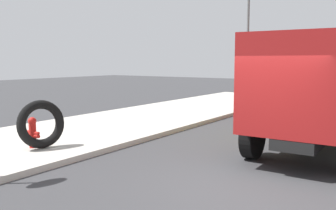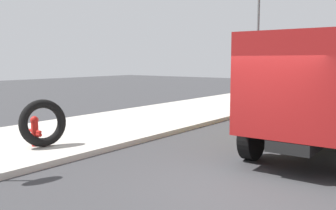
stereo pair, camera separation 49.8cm
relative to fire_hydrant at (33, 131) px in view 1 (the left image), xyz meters
The scene contains 7 objects.
ground_plane 5.66m from the fire_hydrant, 83.37° to the right, with size 80.00×80.00×0.00m, color #38383A.
sidewalk_curb 1.23m from the fire_hydrant, 54.52° to the left, with size 36.00×5.00×0.15m, color #BCB7AD.
fire_hydrant is the anchor object (origin of this frame).
loose_tire 0.33m from the fire_hydrant, 71.03° to the right, with size 1.24×1.24×0.23m, color black.
dump_truck_yellow 7.90m from the fire_hydrant, 51.76° to the right, with size 7.02×2.84×3.00m.
dump_truck_red 12.70m from the fire_hydrant, 22.00° to the right, with size 7.08×2.98×3.00m.
street_light_pole 11.88m from the fire_hydrant, ahead, with size 0.12×0.12×5.90m, color #595B5E.
Camera 1 is at (-6.53, -2.64, 2.40)m, focal length 39.78 mm.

